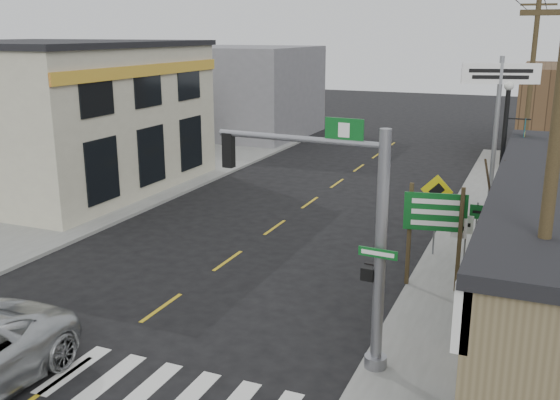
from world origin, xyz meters
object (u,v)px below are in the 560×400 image
at_px(traffic_signal_pole, 351,223).
at_px(lamp_post, 504,157).
at_px(utility_pole_far, 530,90).
at_px(fire_hydrant, 488,314).
at_px(bare_tree, 517,176).
at_px(guide_sign, 435,223).
at_px(utility_pole_near, 545,233).
at_px(dance_center_sign, 499,96).

relative_size(traffic_signal_pole, lamp_post, 0.96).
relative_size(lamp_post, utility_pole_far, 0.64).
relative_size(fire_hydrant, bare_tree, 0.13).
height_order(guide_sign, utility_pole_far, utility_pole_far).
relative_size(traffic_signal_pole, guide_sign, 1.79).
distance_m(fire_hydrant, utility_pole_near, 6.35).
relative_size(utility_pole_near, utility_pole_far, 0.89).
xyz_separation_m(traffic_signal_pole, fire_hydrant, (2.81, 3.03, -2.97)).
distance_m(traffic_signal_pole, lamp_post, 9.09).
relative_size(bare_tree, utility_pole_near, 0.60).
bearing_deg(utility_pole_far, traffic_signal_pole, -105.86).
distance_m(dance_center_sign, utility_pole_far, 5.72).
bearing_deg(lamp_post, guide_sign, -127.06).
bearing_deg(guide_sign, traffic_signal_pole, -112.18).
xyz_separation_m(guide_sign, utility_pole_far, (1.88, 14.46, 2.68)).
bearing_deg(bare_tree, lamp_post, 96.78).
xyz_separation_m(guide_sign, lamp_post, (1.54, 3.66, 1.38)).
bearing_deg(dance_center_sign, utility_pole_far, 63.32).
distance_m(traffic_signal_pole, bare_tree, 4.97).
bearing_deg(bare_tree, utility_pole_far, 90.89).
bearing_deg(fire_hydrant, guide_sign, 131.14).
height_order(fire_hydrant, bare_tree, bare_tree).
distance_m(guide_sign, utility_pole_far, 14.82).
xyz_separation_m(traffic_signal_pole, lamp_post, (2.57, 8.72, 0.04)).
bearing_deg(utility_pole_far, bare_tree, -96.50).
relative_size(lamp_post, dance_center_sign, 0.91).
xyz_separation_m(bare_tree, utility_pole_far, (-0.24, 15.71, 0.82)).
xyz_separation_m(guide_sign, dance_center_sign, (0.87, 8.83, 2.86)).
relative_size(dance_center_sign, utility_pole_near, 0.79).
bearing_deg(lamp_post, utility_pole_far, 73.95).
bearing_deg(bare_tree, traffic_signal_pole, -129.56).
bearing_deg(utility_pole_near, lamp_post, 98.98).
height_order(bare_tree, utility_pole_near, utility_pole_near).
relative_size(lamp_post, utility_pole_near, 0.72).
distance_m(guide_sign, utility_pole_near, 7.85).
bearing_deg(traffic_signal_pole, fire_hydrant, 51.53).
height_order(fire_hydrant, utility_pole_far, utility_pole_far).
bearing_deg(bare_tree, fire_hydrant, -113.77).
bearing_deg(lamp_post, utility_pole_near, -97.62).
bearing_deg(traffic_signal_pole, dance_center_sign, 86.53).
bearing_deg(traffic_signal_pole, utility_pole_far, 85.85).
xyz_separation_m(traffic_signal_pole, utility_pole_far, (2.91, 19.52, 1.34)).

